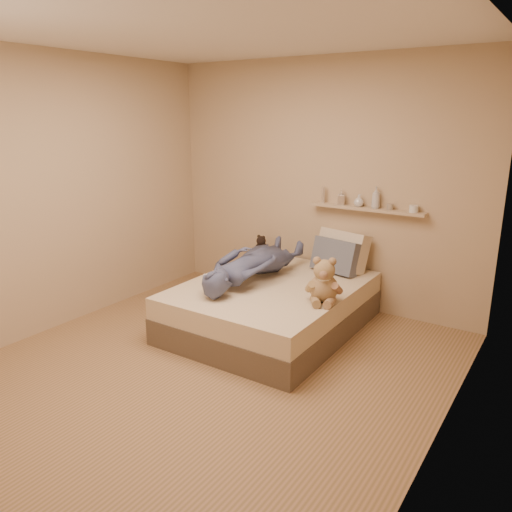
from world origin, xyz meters
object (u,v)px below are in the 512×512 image
Objects in this scene: teddy_bear at (324,284)px; wall_shelf at (366,209)px; game_console at (212,278)px; pillow_cream at (342,250)px; dark_plush at (262,247)px; person at (252,263)px; bed at (272,306)px; pillow_grey at (336,256)px.

wall_shelf is (-0.07, 1.07, 0.48)m from teddy_bear.
pillow_cream is at bearing 64.28° from game_console.
dark_plush is at bearing 103.35° from game_console.
wall_shelf is at bearing 21.07° from pillow_cream.
teddy_bear reaches higher than person.
person is (-0.24, 0.01, 0.40)m from bed.
pillow_grey is at bearing -134.12° from wall_shelf.
wall_shelf is at bearing 58.82° from bed.
wall_shelf is (0.21, 0.22, 0.48)m from pillow_grey.
pillow_grey reaches higher than dark_plush.
dark_plush is 0.50× the size of pillow_grey.
teddy_bear reaches higher than pillow_grey.
game_console is 0.15× the size of wall_shelf.
wall_shelf is at bearing 93.68° from teddy_bear.
person is 1.22× the size of wall_shelf.
pillow_cream reaches higher than bed.
pillow_cream reaches higher than game_console.
wall_shelf is at bearing -132.27° from person.
person is (-0.58, -0.68, 0.00)m from pillow_grey.
dark_plush is 0.21× the size of wall_shelf.
bed is 1.04m from dark_plush.
bed is at bearing -121.18° from wall_shelf.
teddy_bear is at bearing -71.65° from pillow_grey.
pillow_grey is at bearing -92.99° from pillow_cream.
person is 1.28m from wall_shelf.
teddy_bear is at bearing -36.83° from dark_plush.
pillow_grey is at bearing 63.93° from bed.
game_console is 1.38m from pillow_grey.
teddy_bear reaches higher than dark_plush.
teddy_bear reaches higher than game_console.
pillow_grey is (0.34, 0.69, 0.40)m from bed.
wall_shelf is (1.17, 0.14, 0.54)m from dark_plush.
wall_shelf reaches higher than dark_plush.
teddy_bear is 1.17m from wall_shelf.
game_console is at bearing -76.65° from dark_plush.
game_console is 1.00m from teddy_bear.
game_console is 1.34m from dark_plush.
pillow_cream is at bearing 67.43° from bed.
pillow_cream reaches higher than dark_plush.
bed is 1.58× the size of wall_shelf.
game_console is 1.75m from wall_shelf.
game_console is at bearing -158.12° from teddy_bear.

